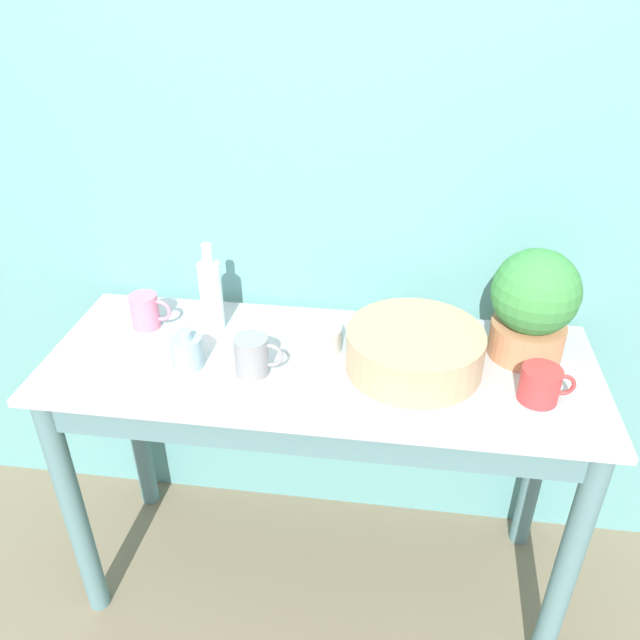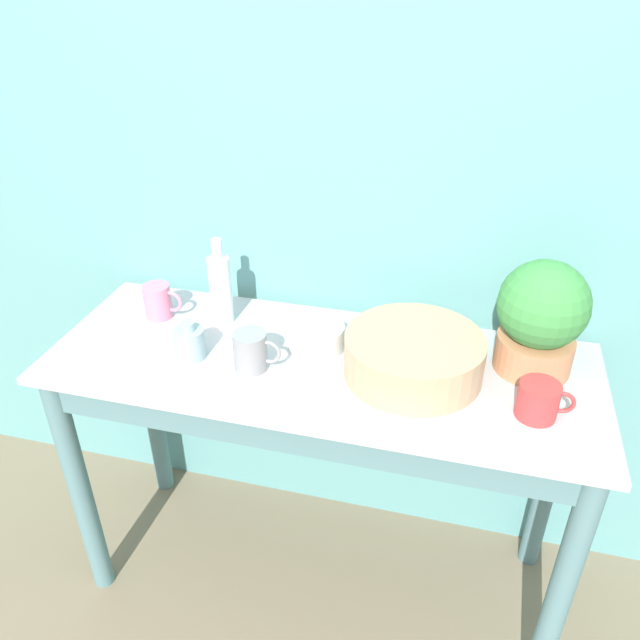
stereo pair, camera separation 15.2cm
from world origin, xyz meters
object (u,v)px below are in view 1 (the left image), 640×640
at_px(potted_plant, 533,304).
at_px(bowl_wash_large, 414,350).
at_px(bowl_small_enamel_white, 314,337).
at_px(mug_pink, 146,311).
at_px(bottle_tall, 211,294).
at_px(bottle_short, 187,351).
at_px(mug_grey, 253,356).
at_px(mug_red, 541,384).

xyz_separation_m(potted_plant, bowl_wash_large, (-0.28, -0.10, -0.10)).
bearing_deg(bowl_small_enamel_white, mug_pink, 175.07).
bearing_deg(bowl_wash_large, bottle_tall, 167.96).
bearing_deg(bowl_small_enamel_white, bottle_short, -157.84).
bearing_deg(bottle_short, bowl_wash_large, 6.80).
xyz_separation_m(potted_plant, mug_pink, (-1.01, -0.00, -0.10)).
bearing_deg(bottle_tall, bowl_small_enamel_white, -11.93).
xyz_separation_m(bottle_short, mug_grey, (0.17, -0.01, 0.01)).
distance_m(bottle_short, mug_pink, 0.23).
bearing_deg(mug_red, bowl_wash_large, 162.96).
bearing_deg(bottle_short, potted_plant, 11.19).
relative_size(bowl_wash_large, bottle_short, 3.32).
bearing_deg(mug_pink, bowl_wash_large, -7.53).
bearing_deg(mug_pink, bowl_small_enamel_white, -4.93).
height_order(mug_grey, bowl_small_enamel_white, mug_grey).
xyz_separation_m(bottle_tall, bowl_small_enamel_white, (0.29, -0.06, -0.07)).
bearing_deg(potted_plant, mug_grey, -165.42).
xyz_separation_m(mug_red, mug_pink, (-1.01, 0.18, 0.01)).
bearing_deg(bottle_tall, potted_plant, -1.13).
height_order(mug_grey, mug_red, mug_grey).
height_order(mug_grey, mug_pink, mug_grey).
bearing_deg(mug_pink, potted_plant, 0.21).
xyz_separation_m(mug_grey, mug_red, (0.68, -0.01, -0.01)).
height_order(bottle_short, bowl_small_enamel_white, bottle_short).
height_order(bowl_wash_large, mug_pink, bowl_wash_large).
height_order(bottle_short, mug_pink, bottle_short).
xyz_separation_m(bottle_tall, mug_grey, (0.15, -0.19, -0.05)).
height_order(mug_pink, bowl_small_enamel_white, mug_pink).
height_order(mug_red, bowl_small_enamel_white, mug_red).
relative_size(mug_red, bowl_small_enamel_white, 0.86).
bearing_deg(mug_pink, bottle_tall, 6.25).
bearing_deg(potted_plant, bowl_small_enamel_white, -175.33).
xyz_separation_m(bowl_wash_large, bottle_short, (-0.56, -0.07, -0.01)).
bearing_deg(mug_red, mug_grey, 178.85).
relative_size(bottle_short, mug_red, 0.81).
distance_m(bottle_short, mug_grey, 0.17).
distance_m(potted_plant, bottle_short, 0.86).
relative_size(bowl_wash_large, mug_grey, 2.80).
height_order(bottle_short, mug_grey, bottle_short).
distance_m(bowl_wash_large, bowl_small_enamel_white, 0.26).
xyz_separation_m(potted_plant, bottle_short, (-0.84, -0.17, -0.11)).
height_order(bowl_wash_large, mug_red, bowl_wash_large).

